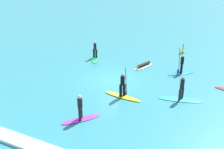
# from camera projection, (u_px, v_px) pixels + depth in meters

# --- Properties ---
(ground_plane) EXTENTS (120.00, 120.00, 0.00)m
(ground_plane) POSITION_uv_depth(u_px,v_px,m) (112.00, 80.00, 22.37)
(ground_plane) COLOR teal
(ground_plane) RESTS_ON ground
(surfer_on_teal_board) EXTENTS (3.22, 1.50, 1.86)m
(surfer_on_teal_board) POSITION_uv_depth(u_px,v_px,m) (181.00, 94.00, 19.01)
(surfer_on_teal_board) COLOR #33C6CC
(surfer_on_teal_board) RESTS_ON ground_plane
(surfer_on_green_board) EXTENTS (2.07, 3.26, 1.79)m
(surfer_on_green_board) POSITION_uv_depth(u_px,v_px,m) (95.00, 54.00, 27.11)
(surfer_on_green_board) COLOR #23B266
(surfer_on_green_board) RESTS_ON ground_plane
(surfer_on_purple_board) EXTENTS (2.05, 2.37, 1.80)m
(surfer_on_purple_board) POSITION_uv_depth(u_px,v_px,m) (80.00, 112.00, 16.59)
(surfer_on_purple_board) COLOR purple
(surfer_on_purple_board) RESTS_ON ground_plane
(surfer_on_white_board) EXTENTS (1.45, 2.56, 0.39)m
(surfer_on_white_board) POSITION_uv_depth(u_px,v_px,m) (143.00, 65.00, 24.98)
(surfer_on_white_board) COLOR white
(surfer_on_white_board) RESTS_ON ground_plane
(surfer_on_blue_board) EXTENTS (2.34, 2.32, 2.33)m
(surfer_on_blue_board) POSITION_uv_depth(u_px,v_px,m) (181.00, 68.00, 23.47)
(surfer_on_blue_board) COLOR #1E8CD1
(surfer_on_blue_board) RESTS_ON ground_plane
(surfer_on_yellow_board) EXTENTS (3.03, 0.87, 2.34)m
(surfer_on_yellow_board) POSITION_uv_depth(u_px,v_px,m) (122.00, 91.00, 19.41)
(surfer_on_yellow_board) COLOR yellow
(surfer_on_yellow_board) RESTS_ON ground_plane
(marker_buoy) EXTENTS (0.44, 0.44, 1.23)m
(marker_buoy) POSITION_uv_depth(u_px,v_px,m) (183.00, 51.00, 28.56)
(marker_buoy) COLOR yellow
(marker_buoy) RESTS_ON ground_plane
(wave_crest) EXTENTS (21.22, 0.90, 0.18)m
(wave_crest) POSITION_uv_depth(u_px,v_px,m) (34.00, 146.00, 14.32)
(wave_crest) COLOR white
(wave_crest) RESTS_ON ground_plane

